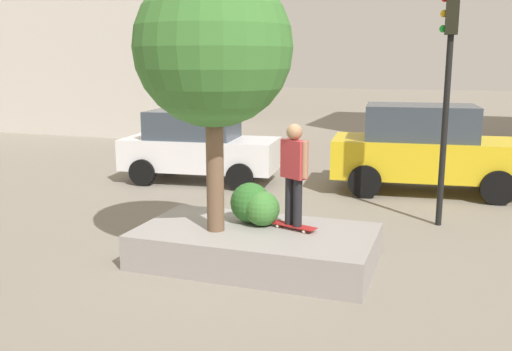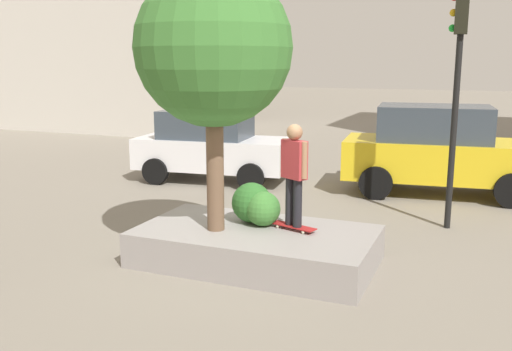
% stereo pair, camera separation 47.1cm
% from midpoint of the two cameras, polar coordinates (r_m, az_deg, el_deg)
% --- Properties ---
extents(ground_plane, '(120.00, 120.00, 0.00)m').
position_cam_midpoint_polar(ground_plane, '(9.44, -1.31, -8.76)').
color(ground_plane, gray).
extents(planter_ledge, '(3.83, 2.12, 0.57)m').
position_cam_midpoint_polar(planter_ledge, '(9.34, 1.45, -7.15)').
color(planter_ledge, gray).
rests_on(planter_ledge, ground).
extents(plaza_tree, '(2.45, 2.45, 4.12)m').
position_cam_midpoint_polar(plaza_tree, '(8.86, -2.78, 12.65)').
color(plaza_tree, brown).
rests_on(plaza_tree, planter_ledge).
extents(boxwood_shrub, '(0.58, 0.58, 0.58)m').
position_cam_midpoint_polar(boxwood_shrub, '(9.38, 2.16, -3.39)').
color(boxwood_shrub, '#3D7A33').
rests_on(boxwood_shrub, planter_ledge).
extents(hedge_clump, '(0.68, 0.68, 0.68)m').
position_cam_midpoint_polar(hedge_clump, '(9.57, 0.97, -2.76)').
color(hedge_clump, '#2D6628').
rests_on(hedge_clump, planter_ledge).
extents(skateboard, '(0.83, 0.44, 0.07)m').
position_cam_midpoint_polar(skateboard, '(9.25, 5.25, -5.15)').
color(skateboard, '#A51E1E').
rests_on(skateboard, planter_ledge).
extents(skateboarder, '(0.50, 0.38, 1.66)m').
position_cam_midpoint_polar(skateboarder, '(9.02, 5.36, 0.77)').
color(skateboarder, black).
rests_on(skateboarder, skateboard).
extents(police_car, '(4.35, 2.33, 1.95)m').
position_cam_midpoint_polar(police_car, '(15.56, -3.69, 3.06)').
color(police_car, white).
rests_on(police_car, ground).
extents(taxi_cab, '(4.92, 2.63, 2.20)m').
position_cam_midpoint_polar(taxi_cab, '(14.72, 18.92, 2.48)').
color(taxi_cab, gold).
rests_on(taxi_cab, ground).
extents(traffic_light_corner, '(0.35, 0.29, 4.61)m').
position_cam_midpoint_polar(traffic_light_corner, '(11.56, 20.80, 10.12)').
color(traffic_light_corner, black).
rests_on(traffic_light_corner, ground).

